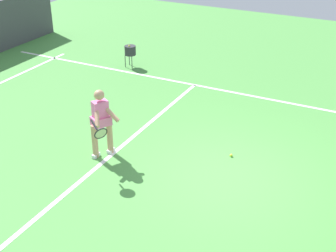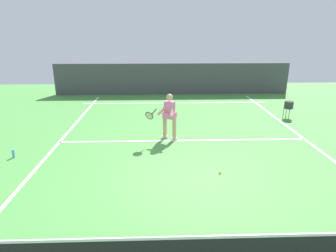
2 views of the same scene
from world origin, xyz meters
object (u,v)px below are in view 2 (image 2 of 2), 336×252
(ball_hopper, at_px, (289,105))
(water_bottle, at_px, (13,154))
(tennis_ball_near, at_px, (220,172))
(tennis_player, at_px, (169,115))

(ball_hopper, bearing_deg, water_bottle, 21.01)
(tennis_ball_near, distance_m, water_bottle, 5.89)
(tennis_ball_near, bearing_deg, tennis_player, -64.18)
(ball_hopper, distance_m, water_bottle, 10.31)
(tennis_ball_near, relative_size, water_bottle, 0.28)
(ball_hopper, bearing_deg, tennis_player, 24.96)
(tennis_player, bearing_deg, water_bottle, 16.35)
(tennis_player, distance_m, tennis_ball_near, 2.92)
(ball_hopper, height_order, water_bottle, ball_hopper)
(water_bottle, bearing_deg, tennis_player, -163.65)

